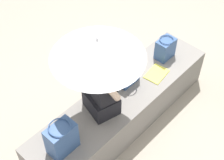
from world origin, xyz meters
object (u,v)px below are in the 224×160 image
object	(u,v)px
person_seated	(101,84)
shoulder_bag_spare	(62,139)
tote_bag_canvas	(129,74)
parasol	(98,49)
handbag_black	(165,48)
magazine	(157,74)

from	to	relation	value
person_seated	shoulder_bag_spare	distance (m)	0.65
tote_bag_canvas	shoulder_bag_spare	size ratio (longest dim) A/B	0.73
person_seated	parasol	bearing A→B (deg)	-144.09
handbag_black	magazine	world-z (taller)	handbag_black
handbag_black	tote_bag_canvas	size ratio (longest dim) A/B	1.05
person_seated	parasol	distance (m)	0.54
shoulder_bag_spare	magazine	bearing A→B (deg)	-1.78
parasol	handbag_black	world-z (taller)	parasol
person_seated	parasol	xyz separation A→B (m)	(-0.06, -0.04, 0.54)
parasol	tote_bag_canvas	distance (m)	0.96
person_seated	magazine	bearing A→B (deg)	-8.33
parasol	shoulder_bag_spare	size ratio (longest dim) A/B	2.89
person_seated	shoulder_bag_spare	xyz separation A→B (m)	(-0.61, -0.07, -0.21)
handbag_black	magazine	distance (m)	0.35
person_seated	parasol	size ratio (longest dim) A/B	0.86
shoulder_bag_spare	person_seated	bearing A→B (deg)	6.91
handbag_black	shoulder_bag_spare	distance (m)	1.71
parasol	magazine	world-z (taller)	parasol
person_seated	handbag_black	size ratio (longest dim) A/B	3.20
person_seated	tote_bag_canvas	bearing A→B (deg)	4.44
shoulder_bag_spare	magazine	xyz separation A→B (m)	(1.41, -0.04, -0.17)
tote_bag_canvas	parasol	bearing A→B (deg)	-171.69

